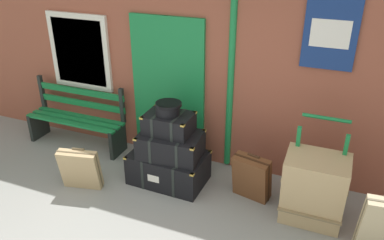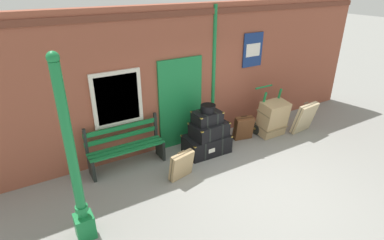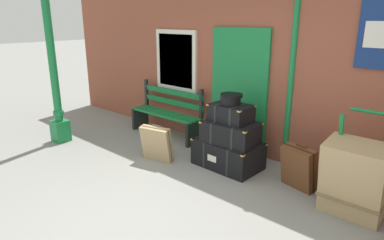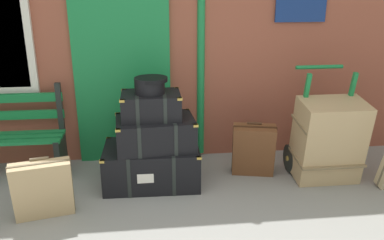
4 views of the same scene
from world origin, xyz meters
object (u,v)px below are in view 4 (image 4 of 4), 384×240
(round_hatbox, at_px, (150,84))
(suitcase_cream, at_px, (254,150))
(suitcase_tan, at_px, (43,190))
(porters_trolley, at_px, (320,150))
(steamer_trunk_top, at_px, (151,105))
(steamer_trunk_base, at_px, (152,165))
(large_brown_trunk, at_px, (328,140))
(steamer_trunk_middle, at_px, (155,133))

(round_hatbox, xyz_separation_m, suitcase_cream, (1.12, 0.05, -0.79))
(round_hatbox, relative_size, suitcase_cream, 0.54)
(suitcase_tan, relative_size, suitcase_cream, 0.97)
(porters_trolley, relative_size, suitcase_cream, 1.93)
(steamer_trunk_top, distance_m, suitcase_tan, 1.31)
(steamer_trunk_base, relative_size, porters_trolley, 0.86)
(steamer_trunk_base, bearing_deg, large_brown_trunk, -4.15)
(steamer_trunk_base, height_order, large_brown_trunk, large_brown_trunk)
(steamer_trunk_middle, xyz_separation_m, steamer_trunk_top, (-0.04, 0.04, 0.29))
(large_brown_trunk, distance_m, suitcase_tan, 2.93)
(large_brown_trunk, bearing_deg, steamer_trunk_base, 175.85)
(round_hatbox, bearing_deg, porters_trolley, 0.82)
(steamer_trunk_top, xyz_separation_m, suitcase_cream, (1.12, 0.04, -0.57))
(steamer_trunk_top, bearing_deg, suitcase_tan, -148.57)
(steamer_trunk_middle, relative_size, suitcase_cream, 1.36)
(steamer_trunk_middle, xyz_separation_m, suitcase_tan, (-1.04, -0.58, -0.29))
(porters_trolley, bearing_deg, steamer_trunk_base, -178.89)
(porters_trolley, distance_m, suitcase_tan, 2.95)
(steamer_trunk_base, xyz_separation_m, large_brown_trunk, (1.89, -0.14, 0.25))
(round_hatbox, bearing_deg, suitcase_cream, 2.70)
(large_brown_trunk, xyz_separation_m, suitcase_tan, (-2.89, -0.46, -0.17))
(steamer_trunk_base, xyz_separation_m, steamer_trunk_middle, (0.05, -0.02, 0.37))
(suitcase_tan, xyz_separation_m, suitcase_cream, (2.13, 0.66, 0.01))
(steamer_trunk_base, relative_size, steamer_trunk_top, 1.67)
(steamer_trunk_top, distance_m, suitcase_cream, 1.26)
(steamer_trunk_middle, height_order, large_brown_trunk, large_brown_trunk)
(steamer_trunk_middle, height_order, steamer_trunk_top, steamer_trunk_top)
(steamer_trunk_top, height_order, suitcase_tan, steamer_trunk_top)
(steamer_trunk_middle, relative_size, suitcase_tan, 1.39)
(steamer_trunk_top, height_order, large_brown_trunk, steamer_trunk_top)
(steamer_trunk_top, bearing_deg, suitcase_cream, 2.14)
(steamer_trunk_middle, distance_m, suitcase_cream, 1.12)
(suitcase_cream, bearing_deg, porters_trolley, -1.97)
(steamer_trunk_base, xyz_separation_m, porters_trolley, (1.89, 0.04, 0.06))
(steamer_trunk_middle, distance_m, porters_trolley, 1.87)
(steamer_trunk_base, distance_m, large_brown_trunk, 1.91)
(steamer_trunk_base, height_order, round_hatbox, round_hatbox)
(steamer_trunk_base, bearing_deg, suitcase_tan, -149.12)
(steamer_trunk_middle, distance_m, round_hatbox, 0.52)
(round_hatbox, bearing_deg, steamer_trunk_top, 76.10)
(large_brown_trunk, bearing_deg, steamer_trunk_top, 175.18)
(porters_trolley, bearing_deg, round_hatbox, -179.18)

